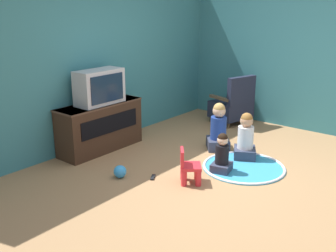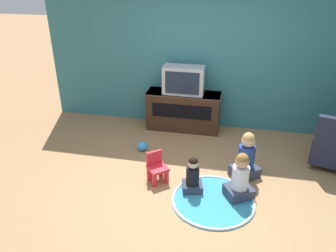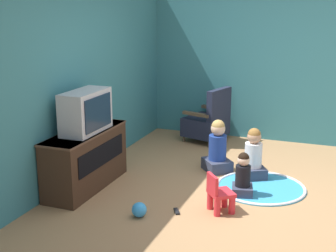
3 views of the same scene
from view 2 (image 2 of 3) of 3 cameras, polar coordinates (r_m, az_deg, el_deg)
The scene contains 12 objects.
ground_plane at distance 4.65m, azimuth 3.48°, elevation -10.82°, with size 30.00×30.00×0.00m, color #9E754C.
wall_back at distance 6.03m, azimuth 5.13°, elevation 11.73°, with size 5.63×0.12×2.57m.
tv_cabinet at distance 6.07m, azimuth 2.68°, elevation 2.74°, with size 1.36×0.46×0.71m.
television at distance 5.83m, azimuth 2.75°, elevation 7.97°, with size 0.72×0.34×0.50m.
black_armchair at distance 5.50m, azimuth 27.02°, elevation -3.41°, with size 0.76×0.73×0.90m.
yellow_kid_chair at distance 4.70m, azimuth -1.92°, elevation -7.55°, with size 0.36×0.36×0.43m.
play_mat at distance 4.47m, azimuth 7.86°, elevation -12.70°, with size 1.11×1.11×0.04m.
child_watching_left at distance 4.44m, azimuth 12.45°, elevation -8.93°, with size 0.44×0.43×0.67m.
child_watching_center at distance 4.85m, azimuth 13.45°, elevation -5.44°, with size 0.48×0.48×0.71m.
child_watching_right at distance 4.48m, azimuth 4.30°, elevation -8.79°, with size 0.32×0.29×0.53m.
toy_ball at distance 5.48m, azimuth -4.50°, elevation -3.51°, with size 0.16×0.16×0.16m.
remote_control at distance 5.18m, azimuth -2.83°, elevation -6.30°, with size 0.15×0.11×0.02m.
Camera 2 is at (0.48, -3.67, 2.82)m, focal length 35.00 mm.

